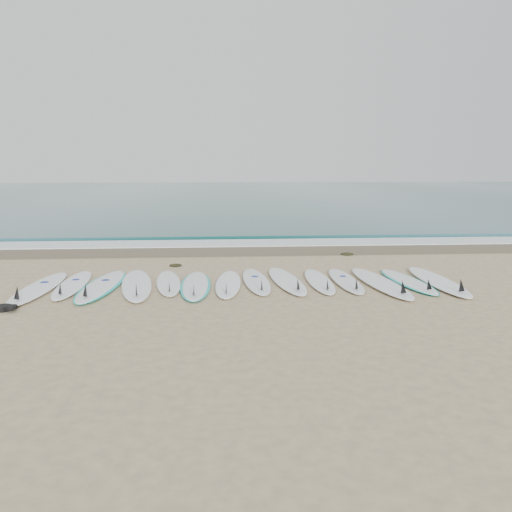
{
  "coord_description": "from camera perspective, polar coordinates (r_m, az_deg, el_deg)",
  "views": [
    {
      "loc": [
        -0.43,
        -10.06,
        2.46
      ],
      "look_at": [
        0.35,
        1.16,
        0.4
      ],
      "focal_mm": 35.0,
      "sensor_mm": 36.0,
      "label": 1
    }
  ],
  "objects": [
    {
      "name": "wet_sand_band",
      "position": [
        14.38,
        -2.19,
        0.55
      ],
      "size": [
        120.0,
        1.8,
        0.01
      ],
      "primitive_type": "cube",
      "color": "brown",
      "rests_on": "ground"
    },
    {
      "name": "ocean",
      "position": [
        42.63,
        -3.39,
        7.09
      ],
      "size": [
        120.0,
        55.0,
        0.03
      ],
      "primitive_type": "cube",
      "color": "#1F5256",
      "rests_on": "ground"
    },
    {
      "name": "surfboard_9",
      "position": [
        10.57,
        7.29,
        -2.87
      ],
      "size": [
        0.52,
        2.38,
        0.3
      ],
      "rotation": [
        0.0,
        0.0,
        -0.01
      ],
      "color": "white",
      "rests_on": "ground"
    },
    {
      "name": "surfboard_3",
      "position": [
        10.43,
        -13.49,
        -3.19
      ],
      "size": [
        1.07,
        2.96,
        0.37
      ],
      "rotation": [
        0.0,
        0.0,
        0.16
      ],
      "color": "white",
      "rests_on": "ground"
    },
    {
      "name": "surfboard_5",
      "position": [
        10.24,
        -6.94,
        -3.32
      ],
      "size": [
        0.67,
        2.57,
        0.32
      ],
      "rotation": [
        0.0,
        0.0,
        0.02
      ],
      "color": "white",
      "rests_on": "ground"
    },
    {
      "name": "surfboard_8",
      "position": [
        10.53,
        3.59,
        -2.82
      ],
      "size": [
        0.82,
        2.71,
        0.34
      ],
      "rotation": [
        0.0,
        0.0,
        0.1
      ],
      "color": "white",
      "rests_on": "ground"
    },
    {
      "name": "ground",
      "position": [
        10.36,
        -1.48,
        -3.35
      ],
      "size": [
        120.0,
        120.0,
        0.0
      ],
      "primitive_type": "plane",
      "color": "tan"
    },
    {
      "name": "wave_crest",
      "position": [
        17.23,
        -2.49,
        2.34
      ],
      "size": [
        120.0,
        1.0,
        0.1
      ],
      "primitive_type": "cube",
      "color": "#1F5256",
      "rests_on": "ground"
    },
    {
      "name": "surfboard_13",
      "position": [
        11.12,
        20.18,
        -2.72
      ],
      "size": [
        0.61,
        2.88,
        0.37
      ],
      "rotation": [
        0.0,
        0.0,
        -0.0
      ],
      "color": "white",
      "rests_on": "ground"
    },
    {
      "name": "surfboard_11",
      "position": [
        10.62,
        14.16,
        -2.98
      ],
      "size": [
        0.86,
        2.94,
        0.37
      ],
      "rotation": [
        0.0,
        0.0,
        0.09
      ],
      "color": "white",
      "rests_on": "ground"
    },
    {
      "name": "surfboard_2",
      "position": [
        10.57,
        -17.27,
        -3.25
      ],
      "size": [
        0.82,
        2.86,
        0.36
      ],
      "rotation": [
        0.0,
        0.0,
        -0.05
      ],
      "color": "white",
      "rests_on": "ground"
    },
    {
      "name": "surfboard_0",
      "position": [
        10.77,
        -23.66,
        -3.37
      ],
      "size": [
        0.64,
        2.85,
        0.36
      ],
      "rotation": [
        0.0,
        0.0,
        -0.02
      ],
      "color": "white",
      "rests_on": "ground"
    },
    {
      "name": "surfboard_4",
      "position": [
        10.51,
        -9.97,
        -3.03
      ],
      "size": [
        0.79,
        2.41,
        0.3
      ],
      "rotation": [
        0.0,
        0.0,
        0.13
      ],
      "color": "white",
      "rests_on": "ground"
    },
    {
      "name": "surfboard_7",
      "position": [
        10.48,
        0.05,
        -2.88
      ],
      "size": [
        0.64,
        2.52,
        0.32
      ],
      "rotation": [
        0.0,
        0.0,
        0.05
      ],
      "color": "white",
      "rests_on": "ground"
    },
    {
      "name": "surfboard_10",
      "position": [
        10.69,
        10.26,
        -2.79
      ],
      "size": [
        0.51,
        2.41,
        0.31
      ],
      "rotation": [
        0.0,
        0.0,
        -0.0
      ],
      "color": "silver",
      "rests_on": "ground"
    },
    {
      "name": "leash_coil",
      "position": [
        9.6,
        -26.87,
        -5.32
      ],
      "size": [
        0.46,
        0.36,
        0.11
      ],
      "color": "black",
      "rests_on": "ground"
    },
    {
      "name": "foam_band",
      "position": [
        15.76,
        -2.35,
        1.47
      ],
      "size": [
        120.0,
        1.4,
        0.04
      ],
      "primitive_type": "cube",
      "color": "silver",
      "rests_on": "ground"
    },
    {
      "name": "seaweed_far",
      "position": [
        13.99,
        10.38,
        0.23
      ],
      "size": [
        0.36,
        0.28,
        0.07
      ],
      "primitive_type": "ellipsoid",
      "color": "black",
      "rests_on": "ground"
    },
    {
      "name": "seaweed_near",
      "position": [
        12.41,
        -9.18,
        -1.04
      ],
      "size": [
        0.31,
        0.24,
        0.06
      ],
      "primitive_type": "ellipsoid",
      "color": "black",
      "rests_on": "ground"
    },
    {
      "name": "surfboard_1",
      "position": [
        10.83,
        -20.29,
        -3.09
      ],
      "size": [
        0.66,
        2.61,
        0.33
      ],
      "rotation": [
        0.0,
        0.0,
        0.05
      ],
      "color": "white",
      "rests_on": "ground"
    },
    {
      "name": "surfboard_6",
      "position": [
        10.27,
        -3.21,
        -3.18
      ],
      "size": [
        0.65,
        2.51,
        0.32
      ],
      "rotation": [
        0.0,
        0.0,
        -0.05
      ],
      "color": "white",
      "rests_on": "ground"
    },
    {
      "name": "surfboard_12",
      "position": [
        10.99,
        17.04,
        -2.77
      ],
      "size": [
        0.8,
        2.48,
        0.31
      ],
      "rotation": [
        0.0,
        0.0,
        0.09
      ],
      "color": "white",
      "rests_on": "ground"
    }
  ]
}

